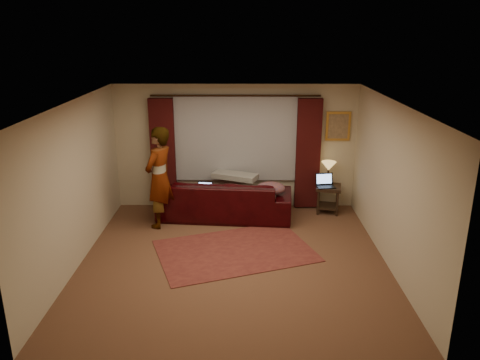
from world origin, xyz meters
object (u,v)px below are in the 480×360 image
end_table (328,199)px  person (159,178)px  tiffany_lamp (328,173)px  laptop_sofa (204,189)px  laptop_table (326,181)px  sofa (225,192)px

end_table → person: 3.48m
tiffany_lamp → person: bearing=-166.1°
laptop_sofa → laptop_table: size_ratio=0.85×
sofa → end_table: bearing=-168.1°
end_table → tiffany_lamp: tiffany_lamp is taller
sofa → tiffany_lamp: 2.17m
tiffany_lamp → person: (-3.34, -0.83, 0.16)m
person → laptop_sofa: bearing=134.7°
sofa → laptop_table: bearing=-170.0°
laptop_table → person: person is taller
laptop_sofa → laptop_table: 2.48m
tiffany_lamp → laptop_sofa: bearing=-168.0°
laptop_table → person: (-3.27, -0.64, 0.27)m
laptop_sofa → person: size_ratio=0.17×
end_table → laptop_table: 0.43m
sofa → person: bearing=25.5°
laptop_sofa → person: (-0.81, -0.29, 0.33)m
laptop_table → tiffany_lamp: bearing=61.4°
end_table → laptop_table: (-0.07, -0.08, 0.42)m
laptop_table → sofa: bearing=177.0°
end_table → tiffany_lamp: (-0.00, 0.11, 0.53)m
sofa → laptop_sofa: bearing=26.8°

